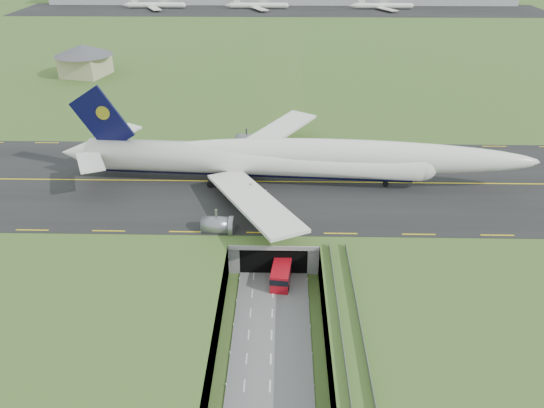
{
  "coord_description": "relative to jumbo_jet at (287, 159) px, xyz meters",
  "views": [
    {
      "loc": [
        1.37,
        -69.34,
        56.32
      ],
      "look_at": [
        -0.53,
        20.0,
        7.72
      ],
      "focal_mm": 35.0,
      "sensor_mm": 36.0,
      "label": 1
    }
  ],
  "objects": [
    {
      "name": "jumbo_jet",
      "position": [
        0.0,
        0.0,
        0.0
      ],
      "size": [
        100.28,
        63.35,
        21.0
      ],
      "rotation": [
        0.0,
        0.0,
        -0.07
      ],
      "color": "white",
      "rests_on": "ground"
    },
    {
      "name": "taxiway",
      "position": [
        -2.32,
        0.37,
        -5.57
      ],
      "size": [
        800.0,
        44.0,
        0.18
      ],
      "primitive_type": "cube",
      "color": "black",
      "rests_on": "airfield_deck"
    },
    {
      "name": "service_building",
      "position": [
        -71.4,
        85.7,
        0.87
      ],
      "size": [
        24.45,
        24.45,
        11.02
      ],
      "rotation": [
        0.0,
        0.0,
        -0.24
      ],
      "color": "tan",
      "rests_on": "ground"
    },
    {
      "name": "tunnel_portal",
      "position": [
        -2.32,
        -15.91,
        -8.33
      ],
      "size": [
        17.0,
        22.3,
        6.0
      ],
      "color": "gray",
      "rests_on": "ground"
    },
    {
      "name": "airfield_deck",
      "position": [
        -2.32,
        -32.63,
        -8.66
      ],
      "size": [
        800.0,
        800.0,
        6.0
      ],
      "primitive_type": "cube",
      "color": "gray",
      "rests_on": "ground"
    },
    {
      "name": "ground",
      "position": [
        -2.32,
        -32.63,
        -11.66
      ],
      "size": [
        900.0,
        900.0,
        0.0
      ],
      "primitive_type": "plane",
      "color": "#3E6227",
      "rests_on": "ground"
    },
    {
      "name": "trench_road",
      "position": [
        -2.32,
        -40.13,
        -11.56
      ],
      "size": [
        12.0,
        75.0,
        0.2
      ],
      "primitive_type": "cube",
      "color": "slate",
      "rests_on": "ground"
    },
    {
      "name": "guideway",
      "position": [
        8.68,
        -51.74,
        -6.34
      ],
      "size": [
        3.0,
        53.0,
        7.05
      ],
      "color": "#A8A8A3",
      "rests_on": "ground"
    },
    {
      "name": "shuttle_tram",
      "position": [
        -0.87,
        -26.63,
        -9.8
      ],
      "size": [
        4.05,
        8.68,
        3.4
      ],
      "rotation": [
        0.0,
        0.0,
        -0.11
      ],
      "color": "#AF0B17",
      "rests_on": "ground"
    }
  ]
}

